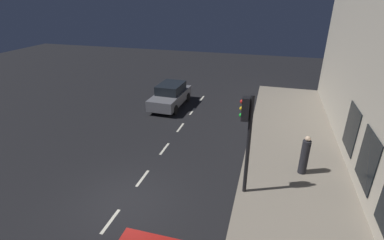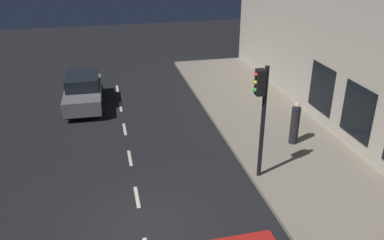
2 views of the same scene
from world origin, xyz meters
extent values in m
plane|color=black|center=(0.00, 0.00, 0.00)|extent=(60.00, 60.00, 0.00)
cube|color=gray|center=(6.25, 0.00, 0.07)|extent=(4.50, 32.00, 0.15)
cube|color=black|center=(8.47, 2.64, 1.77)|extent=(0.04, 1.81, 2.03)
cube|color=black|center=(8.47, 5.28, 1.77)|extent=(0.04, 1.81, 2.03)
cube|color=beige|center=(0.00, -1.00, 0.00)|extent=(0.12, 1.20, 0.01)
cube|color=beige|center=(0.00, 1.60, 0.00)|extent=(0.12, 1.20, 0.01)
cube|color=beige|center=(0.00, 4.20, 0.00)|extent=(0.12, 1.20, 0.01)
cube|color=beige|center=(0.00, 6.80, 0.00)|extent=(0.12, 1.20, 0.01)
cube|color=beige|center=(0.00, 9.40, 0.00)|extent=(0.12, 1.20, 0.01)
cube|color=beige|center=(0.00, 12.00, 0.00)|extent=(0.12, 1.20, 0.01)
cylinder|color=black|center=(4.28, 1.74, 2.13)|extent=(0.14, 0.14, 3.96)
cube|color=black|center=(4.08, 1.74, 3.59)|extent=(0.26, 0.32, 0.84)
sphere|color=red|center=(3.94, 1.74, 3.84)|extent=(0.15, 0.15, 0.15)
sphere|color=gold|center=(3.94, 1.74, 3.59)|extent=(0.15, 0.15, 0.15)
sphere|color=green|center=(3.94, 1.74, 3.34)|extent=(0.15, 0.15, 0.15)
cube|color=slate|center=(-1.73, 9.91, 0.63)|extent=(1.85, 4.19, 0.70)
cube|color=black|center=(-1.73, 10.07, 1.28)|extent=(1.59, 2.20, 0.60)
cylinder|color=black|center=(-0.96, 8.60, 0.32)|extent=(0.24, 0.65, 0.64)
cylinder|color=black|center=(-2.58, 8.65, 0.32)|extent=(0.24, 0.65, 0.64)
cylinder|color=black|center=(-0.89, 11.17, 0.32)|extent=(0.24, 0.65, 0.64)
cylinder|color=black|center=(-2.51, 11.21, 0.32)|extent=(0.24, 0.65, 0.64)
cylinder|color=#232328|center=(6.53, 3.69, 0.92)|extent=(0.49, 0.49, 1.54)
sphere|color=beige|center=(6.53, 3.69, 1.80)|extent=(0.22, 0.22, 0.22)
cube|color=beige|center=(6.59, 3.61, 1.80)|extent=(0.07, 0.07, 0.06)
camera|label=1|loc=(4.78, -7.43, 7.22)|focal=26.45mm
camera|label=2|loc=(-0.70, -9.37, 7.78)|focal=37.50mm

